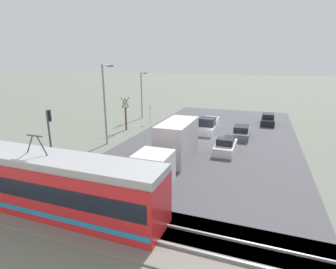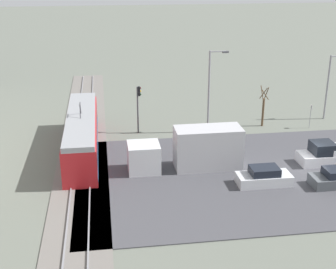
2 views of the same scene
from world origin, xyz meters
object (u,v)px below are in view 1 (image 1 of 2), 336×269
pickup_truck (208,126)px  street_lamp_mid_block (142,92)px  sedan_car_0 (268,120)px  sedan_car_2 (241,133)px  sedan_car_1 (225,146)px  traffic_light_pole (50,130)px  street_lamp_near_crossing (105,99)px  street_tree (126,115)px  light_rail_tram (41,182)px  box_truck (172,146)px  no_parking_sign (150,113)px

pickup_truck → street_lamp_mid_block: 13.39m
sedan_car_0 → sedan_car_2: bearing=-109.5°
sedan_car_0 → sedan_car_1: 14.57m
traffic_light_pole → street_lamp_near_crossing: street_lamp_near_crossing is taller
sedan_car_0 → street_lamp_mid_block: street_lamp_mid_block is taller
sedan_car_2 → street_lamp_near_crossing: street_lamp_near_crossing is taller
sedan_car_0 → sedan_car_1: bearing=-105.8°
sedan_car_2 → traffic_light_pole: size_ratio=0.86×
traffic_light_pole → street_tree: size_ratio=1.12×
light_rail_tram → sedan_car_2: 22.35m
box_truck → sedan_car_1: bearing=-127.6°
light_rail_tram → street_tree: light_rail_tram is taller
pickup_truck → light_rail_tram: bearing=74.9°
traffic_light_pole → street_tree: traffic_light_pole is taller
box_truck → street_lamp_near_crossing: bearing=-22.0°
sedan_car_0 → no_parking_sign: bearing=-163.7°
light_rail_tram → traffic_light_pole: 7.29m
traffic_light_pole → street_lamp_near_crossing: size_ratio=0.58×
pickup_truck → no_parking_sign: (9.04, -2.30, 0.71)m
pickup_truck → sedan_car_1: 7.68m
traffic_light_pole → street_tree: (0.24, -13.29, -1.20)m
box_truck → street_lamp_near_crossing: 9.94m
sedan_car_0 → light_rail_tram: bearing=-114.5°
street_tree → no_parking_sign: (-1.39, -4.72, -0.47)m
traffic_light_pole → street_lamp_near_crossing: (-0.80, -7.25, 1.67)m
sedan_car_2 → street_lamp_mid_block: street_lamp_mid_block is taller
box_truck → pickup_truck: (-0.64, -11.98, -0.90)m
pickup_truck → sedan_car_0: 10.05m
street_tree → sedan_car_0: bearing=-151.7°
light_rail_tram → box_truck: light_rail_tram is taller
box_truck → sedan_car_1: 6.39m
box_truck → sedan_car_2: bearing=-114.5°
pickup_truck → no_parking_sign: bearing=-14.3°
light_rail_tram → sedan_car_2: (-9.95, -19.98, -1.10)m
sedan_car_0 → sedan_car_2: (2.96, 8.36, -0.06)m
no_parking_sign → sedan_car_0: bearing=-163.7°
box_truck → no_parking_sign: 16.56m
traffic_light_pole → street_lamp_mid_block: (1.56, -21.15, 1.00)m
light_rail_tram → street_tree: (4.70, -18.88, 0.23)m
street_tree → street_lamp_mid_block: bearing=-80.4°
light_rail_tram → street_lamp_mid_block: street_lamp_mid_block is taller
light_rail_tram → street_lamp_mid_block: (6.02, -26.74, 2.43)m
pickup_truck → no_parking_sign: no_parking_sign is taller
pickup_truck → traffic_light_pole: 18.87m
box_truck → sedan_car_0: bearing=-112.3°
street_lamp_near_crossing → sedan_car_1: bearing=-173.3°
sedan_car_1 → street_tree: (13.63, -4.56, 1.31)m
sedan_car_0 → sedan_car_2: sedan_car_0 is taller
sedan_car_1 → street_tree: 14.43m
box_truck → sedan_car_1: size_ratio=2.24×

